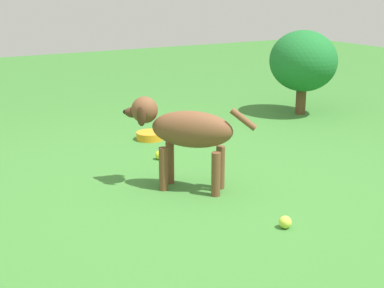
% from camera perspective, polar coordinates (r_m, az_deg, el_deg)
% --- Properties ---
extents(ground, '(14.00, 14.00, 0.00)m').
position_cam_1_polar(ground, '(3.20, 0.58, -5.82)').
color(ground, '#38722D').
extents(dog, '(0.63, 0.61, 0.56)m').
position_cam_1_polar(dog, '(3.26, -0.82, 1.45)').
color(dog, brown).
rests_on(dog, ground).
extents(tennis_ball_0, '(0.07, 0.07, 0.07)m').
position_cam_1_polar(tennis_ball_0, '(3.90, -3.37, -1.15)').
color(tennis_ball_0, yellow).
rests_on(tennis_ball_0, ground).
extents(tennis_ball_1, '(0.07, 0.07, 0.07)m').
position_cam_1_polar(tennis_ball_1, '(2.88, 9.70, -8.03)').
color(tennis_ball_1, '#C0D641').
rests_on(tennis_ball_1, ground).
extents(water_bowl, '(0.22, 0.22, 0.06)m').
position_cam_1_polar(water_bowl, '(4.41, -4.41, 0.87)').
color(water_bowl, orange).
rests_on(water_bowl, ground).
extents(shrub_near, '(0.67, 0.60, 0.79)m').
position_cam_1_polar(shrub_near, '(5.27, 11.51, 8.45)').
color(shrub_near, brown).
rests_on(shrub_near, ground).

